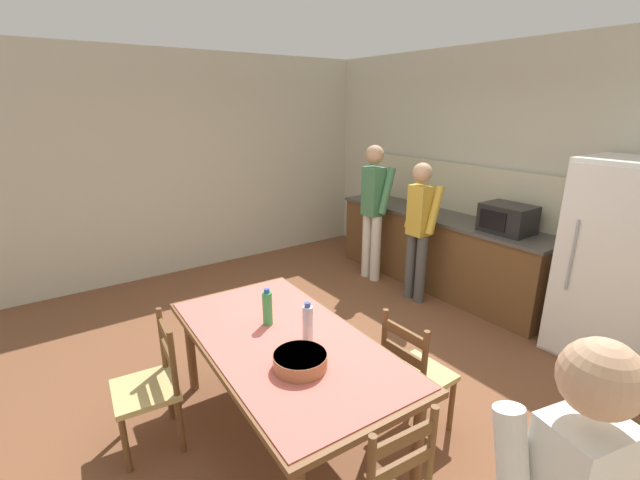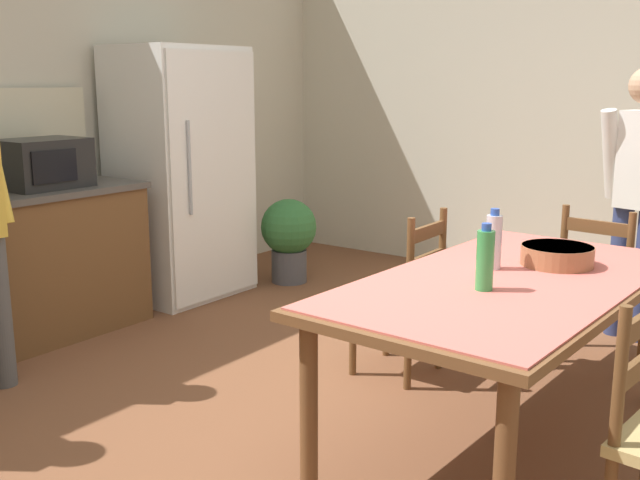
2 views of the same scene
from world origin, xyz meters
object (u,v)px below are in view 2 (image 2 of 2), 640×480
at_px(chair_side_far_right, 404,295).
at_px(potted_plant, 289,234).
at_px(refrigerator, 181,174).
at_px(microwave, 43,163).
at_px(dining_table, 508,295).
at_px(bottle_near_centre, 485,259).
at_px(person_by_table, 638,190).
at_px(serving_bowl, 557,254).
at_px(bottle_off_centre, 494,241).
at_px(chair_head_end, 601,288).

relative_size(chair_side_far_right, potted_plant, 1.36).
bearing_deg(refrigerator, microwave, 179.04).
bearing_deg(dining_table, bottle_near_centre, 177.78).
xyz_separation_m(microwave, chair_side_far_right, (0.72, -2.13, -0.64)).
relative_size(dining_table, person_by_table, 1.18).
xyz_separation_m(bottle_near_centre, person_by_table, (2.04, -0.08, 0.04)).
xyz_separation_m(microwave, dining_table, (0.26, -2.91, -0.39)).
distance_m(serving_bowl, person_by_table, 1.47).
height_order(refrigerator, serving_bowl, refrigerator).
height_order(serving_bowl, chair_side_far_right, chair_side_far_right).
distance_m(chair_side_far_right, potted_plant, 2.02).
distance_m(refrigerator, bottle_off_centre, 2.87).
relative_size(chair_head_end, person_by_table, 0.55).
distance_m(dining_table, bottle_off_centre, 0.25).
relative_size(bottle_near_centre, chair_side_far_right, 0.30).
distance_m(bottle_near_centre, serving_bowl, 0.58).
xyz_separation_m(microwave, bottle_near_centre, (0.02, -2.90, -0.19)).
xyz_separation_m(chair_head_end, person_by_table, (0.55, -0.02, 0.49)).
relative_size(dining_table, chair_head_end, 2.14).
bearing_deg(chair_head_end, bottle_off_centre, 86.54).
distance_m(dining_table, serving_bowl, 0.37).
xyz_separation_m(bottle_off_centre, person_by_table, (1.70, -0.19, 0.04)).
xyz_separation_m(chair_head_end, potted_plant, (0.33, 2.50, -0.06)).
relative_size(bottle_off_centre, chair_side_far_right, 0.30).
distance_m(chair_side_far_right, chair_head_end, 1.13).
xyz_separation_m(serving_bowl, person_by_table, (1.47, 0.02, 0.12)).
xyz_separation_m(chair_side_far_right, person_by_table, (1.34, -0.84, 0.49)).
bearing_deg(refrigerator, bottle_off_centre, -105.37).
distance_m(dining_table, chair_head_end, 1.27).
distance_m(bottle_off_centre, potted_plant, 2.81).
bearing_deg(dining_table, bottle_off_centre, 50.16).
distance_m(dining_table, potted_plant, 2.94).
bearing_deg(potted_plant, chair_head_end, -97.56).
height_order(dining_table, potted_plant, dining_table).
bearing_deg(refrigerator, chair_head_end, -82.48).
xyz_separation_m(microwave, bottle_off_centre, (0.36, -2.79, -0.19)).
distance_m(bottle_near_centre, potted_plant, 3.09).
xyz_separation_m(microwave, person_by_table, (2.06, -2.97, -0.15)).
xyz_separation_m(serving_bowl, chair_head_end, (0.92, 0.04, -0.37)).
bearing_deg(potted_plant, dining_table, -122.74).
bearing_deg(chair_side_far_right, refrigerator, -101.50).
relative_size(chair_side_far_right, person_by_table, 0.55).
relative_size(microwave, bottle_off_centre, 1.85).
xyz_separation_m(microwave, serving_bowl, (0.59, -2.99, -0.27)).
bearing_deg(chair_head_end, bottle_near_centre, 92.67).
relative_size(microwave, chair_head_end, 0.55).
relative_size(chair_head_end, potted_plant, 1.36).
relative_size(dining_table, serving_bowl, 6.10).
relative_size(serving_bowl, person_by_table, 0.19).
xyz_separation_m(bottle_off_centre, serving_bowl, (0.23, -0.21, -0.07)).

